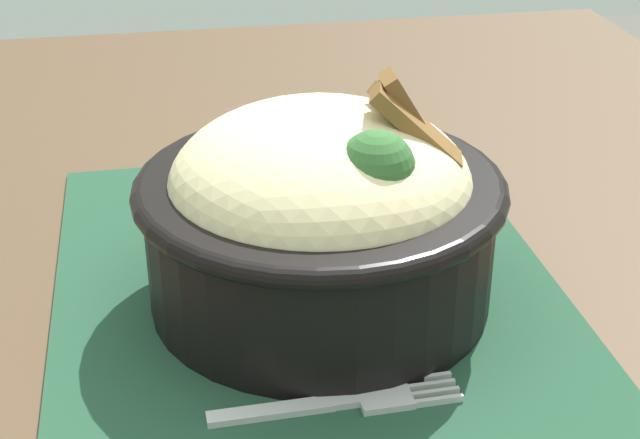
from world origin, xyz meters
name	(u,v)px	position (x,y,z in m)	size (l,w,h in m)	color
table	(296,428)	(0.00, 0.00, 0.67)	(1.12, 0.86, 0.76)	#4C3826
placemat	(317,319)	(0.01, 0.01, 0.76)	(0.43, 0.29, 0.00)	#1E422D
bowl	(321,211)	(-0.01, 0.02, 0.82)	(0.21, 0.21, 0.13)	black
fork	(347,401)	(0.09, 0.01, 0.76)	(0.02, 0.12, 0.00)	beige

